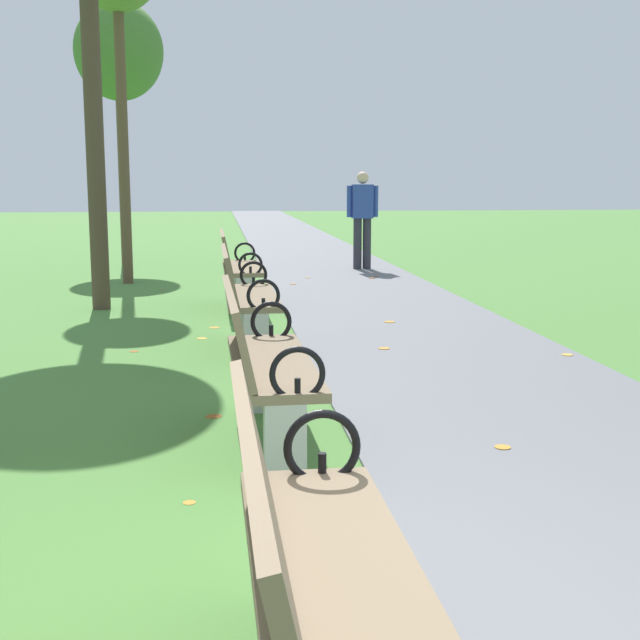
{
  "coord_description": "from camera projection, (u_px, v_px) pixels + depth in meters",
  "views": [
    {
      "loc": [
        -0.74,
        -1.95,
        1.5
      ],
      "look_at": [
        -0.05,
        3.76,
        0.55
      ],
      "focal_mm": 47.75,
      "sensor_mm": 36.0,
      "label": 1
    }
  ],
  "objects": [
    {
      "name": "scattered_leaves",
      "position": [
        378.0,
        377.0,
        6.5
      ],
      "size": [
        4.19,
        12.95,
        0.02
      ],
      "color": "#93511E",
      "rests_on": "ground"
    },
    {
      "name": "park_bench_2",
      "position": [
        262.0,
        363.0,
        4.77
      ],
      "size": [
        0.5,
        1.61,
        0.9
      ],
      "color": "#7A664C",
      "rests_on": "ground"
    },
    {
      "name": "tree_5",
      "position": [
        119.0,
        54.0,
        14.74
      ],
      "size": [
        1.54,
        1.54,
        4.56
      ],
      "color": "brown",
      "rests_on": "ground"
    },
    {
      "name": "pedestrian_walking",
      "position": [
        362.0,
        215.0,
        14.22
      ],
      "size": [
        0.53,
        0.22,
        1.62
      ],
      "color": "#2D2D38",
      "rests_on": "paved_walkway"
    },
    {
      "name": "park_bench_3",
      "position": [
        245.0,
        296.0,
        7.52
      ],
      "size": [
        0.48,
        1.6,
        0.9
      ],
      "color": "#7A664C",
      "rests_on": "ground"
    },
    {
      "name": "park_bench_1",
      "position": [
        318.0,
        580.0,
        2.18
      ],
      "size": [
        0.49,
        1.6,
        0.9
      ],
      "color": "#7A664C",
      "rests_on": "ground"
    },
    {
      "name": "paved_walkway",
      "position": [
        299.0,
        244.0,
        20.02
      ],
      "size": [
        2.35,
        44.0,
        0.02
      ],
      "primitive_type": "cube",
      "color": "slate",
      "rests_on": "ground"
    },
    {
      "name": "park_bench_4",
      "position": [
        238.0,
        267.0,
        10.01
      ],
      "size": [
        0.48,
        1.6,
        0.9
      ],
      "color": "#7A664C",
      "rests_on": "ground"
    }
  ]
}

